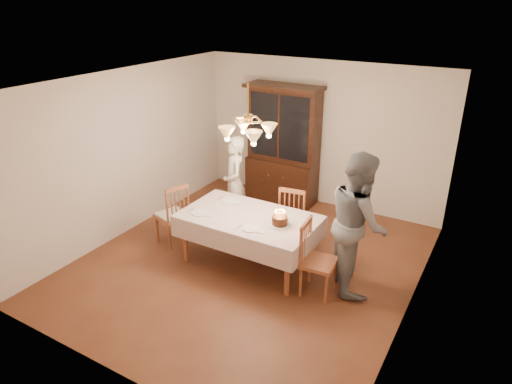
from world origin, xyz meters
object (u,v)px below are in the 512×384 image
Objects in this scene: birthday_cake at (280,221)px; dining_table at (249,221)px; elderly_woman at (235,183)px; china_hutch at (283,147)px; chair_far_side at (295,218)px.

dining_table is at bearing 177.82° from birthday_cake.
birthday_cake is at bearing 14.15° from elderly_woman.
china_hutch reaches higher than chair_far_side.
chair_far_side is (0.32, 0.83, -0.24)m from dining_table.
chair_far_side reaches higher than birthday_cake.
dining_table is 0.88× the size of china_hutch.
elderly_woman reaches higher than dining_table.
dining_table is 0.92m from chair_far_side.
elderly_woman is 5.20× the size of birthday_cake.
elderly_woman is (-1.11, 0.04, 0.34)m from chair_far_side.
birthday_cake is at bearing -2.18° from dining_table.
dining_table is 6.33× the size of birthday_cake.
chair_far_side is at bearing -56.45° from china_hutch.
china_hutch reaches higher than birthday_cake.
chair_far_side is at bearing 46.85° from elderly_woman.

